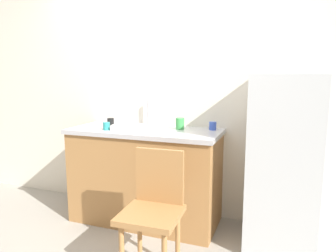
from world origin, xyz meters
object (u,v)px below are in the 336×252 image
refrigerator (283,162)px  chair (154,207)px  cup_black (111,122)px  dish_tray (129,127)px  cup_blue (213,126)px  cup_green (180,124)px  cup_teal (106,126)px

refrigerator → chair: 1.14m
refrigerator → cup_black: refrigerator is taller
chair → dish_tray: 0.95m
cup_blue → cup_green: cup_green is taller
cup_green → cup_black: (-0.72, -0.05, -0.01)m
refrigerator → chair: size_ratio=1.60×
dish_tray → cup_blue: 0.78m
refrigerator → cup_green: refrigerator is taller
cup_green → refrigerator: bearing=-6.9°
cup_black → cup_teal: bearing=-69.4°
chair → cup_blue: (0.21, 0.92, 0.45)m
refrigerator → cup_blue: (-0.62, 0.18, 0.24)m
refrigerator → cup_teal: 1.58m
cup_teal → cup_black: size_ratio=0.90×
dish_tray → cup_teal: (-0.20, -0.07, 0.01)m
chair → dish_tray: bearing=126.6°
chair → cup_blue: 1.05m
refrigerator → cup_blue: refrigerator is taller
cup_teal → cup_black: bearing=110.6°
chair → cup_black: 1.22m
cup_blue → cup_green: 0.31m
chair → cup_blue: bearing=75.1°
chair → dish_tray: (-0.52, 0.66, 0.44)m
chair → cup_teal: bearing=139.0°
chair → cup_teal: cup_teal is taller
dish_tray → cup_teal: bearing=-160.4°
cup_blue → cup_green: size_ratio=0.70×
refrigerator → cup_green: 0.96m
chair → cup_blue: cup_blue is taller
refrigerator → dish_tray: 1.38m
cup_black → chair: bearing=-44.9°
refrigerator → dish_tray: refrigerator is taller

